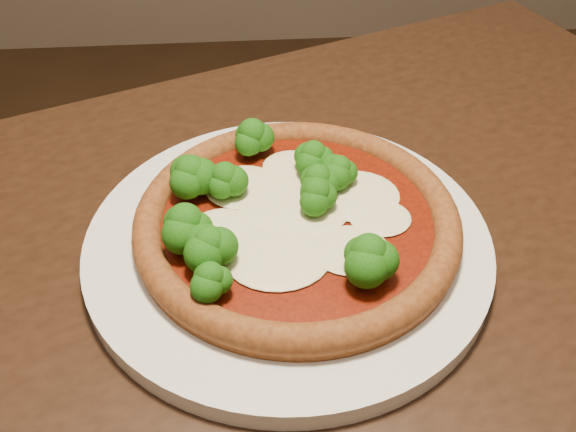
{
  "coord_description": "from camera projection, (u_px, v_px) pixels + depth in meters",
  "views": [
    {
      "loc": [
        -0.06,
        -0.31,
        1.15
      ],
      "look_at": [
        -0.03,
        0.09,
        0.79
      ],
      "focal_mm": 40.0,
      "sensor_mm": 36.0,
      "label": 1
    }
  ],
  "objects": [
    {
      "name": "dining_table",
      "position": [
        286.0,
        353.0,
        0.62
      ],
      "size": [
        1.28,
        1.06,
        0.75
      ],
      "rotation": [
        0.0,
        0.0,
        0.38
      ],
      "color": "black",
      "rests_on": "floor"
    },
    {
      "name": "pizza",
      "position": [
        291.0,
        216.0,
        0.55
      ],
      "size": [
        0.28,
        0.28,
        0.06
      ],
      "rotation": [
        0.0,
        0.0,
        -0.11
      ],
      "color": "brown",
      "rests_on": "plate"
    },
    {
      "name": "plate",
      "position": [
        288.0,
        242.0,
        0.56
      ],
      "size": [
        0.35,
        0.35,
        0.02
      ],
      "primitive_type": "cylinder",
      "color": "silver",
      "rests_on": "dining_table"
    }
  ]
}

